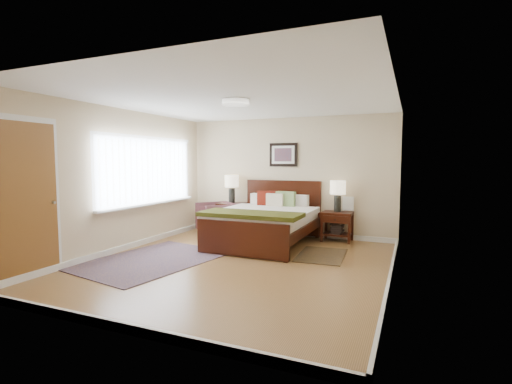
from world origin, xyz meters
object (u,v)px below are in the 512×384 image
nightstand_right (337,223)px  lamp_left (232,184)px  nightstand_left (231,209)px  rug_persian (152,260)px  armchair (216,218)px  lamp_right (338,191)px  bed (265,217)px

nightstand_right → lamp_left: bearing=179.7°
nightstand_left → rug_persian: bearing=-92.8°
nightstand_right → rug_persian: size_ratio=0.26×
lamp_left → rug_persian: lamp_left is taller
nightstand_left → armchair: 0.40m
rug_persian → nightstand_left: bearing=97.4°
lamp_left → rug_persian: 2.82m
nightstand_left → lamp_right: lamp_right is taller
lamp_right → armchair: (-2.58, -0.27, -0.66)m
bed → rug_persian: bearing=-125.1°
lamp_right → armchair: size_ratio=0.80×
lamp_left → lamp_right: bearing=0.0°
nightstand_left → lamp_left: size_ratio=1.08×
bed → lamp_right: (1.20, 0.83, 0.47)m
bed → armchair: bed is taller
nightstand_left → bed: bearing=-35.5°
nightstand_right → lamp_left: 2.44m
lamp_right → rug_persian: lamp_right is taller
nightstand_right → armchair: (-2.58, -0.26, -0.01)m
nightstand_left → lamp_right: (2.33, 0.02, 0.47)m
lamp_right → armchair: 2.67m
lamp_left → rug_persian: (-0.13, -2.61, -1.07)m
lamp_right → armchair: bearing=-174.0°
armchair → nightstand_left: bearing=85.4°
nightstand_left → rug_persian: (-0.13, -2.59, -0.53)m
bed → nightstand_left: bearing=144.5°
bed → rug_persian: size_ratio=0.94×
nightstand_right → lamp_right: (0.00, 0.01, 0.65)m
lamp_left → nightstand_right: bearing=-0.3°
bed → armchair: bearing=157.9°
lamp_right → bed: bearing=-145.5°
nightstand_right → armchair: 2.59m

